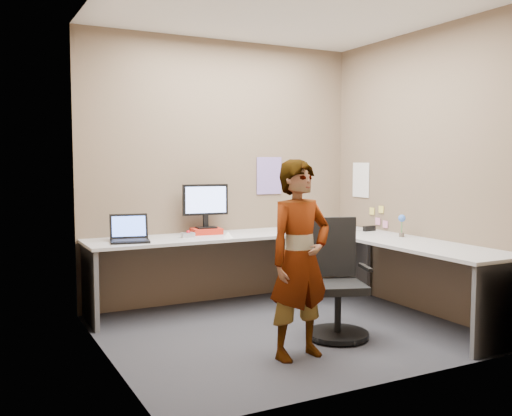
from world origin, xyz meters
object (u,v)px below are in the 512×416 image
monitor (206,202)px  office_chair (336,290)px  person (300,259)px  desk (304,253)px

monitor → office_chair: size_ratio=0.48×
office_chair → person: (-0.53, -0.29, 0.34)m
desk → monitor: monitor is taller
monitor → person: (0.04, -1.73, -0.31)m
monitor → office_chair: bearing=-63.1°
desk → office_chair: office_chair is taller
desk → monitor: bearing=133.5°
office_chair → person: person is taller
desk → office_chair: size_ratio=3.08×
person → desk: bearing=49.3°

